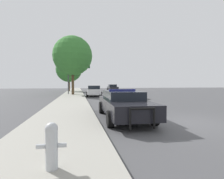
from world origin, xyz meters
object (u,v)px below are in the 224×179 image
car_background_midblock (94,91)px  tree_sidewalk_far (69,69)px  traffic_light (77,71)px  tree_sidewalk_mid (73,56)px  fire_hydrant (52,144)px  car_background_oncoming (112,88)px  police_car (123,103)px

car_background_midblock → tree_sidewalk_far: size_ratio=0.66×
traffic_light → tree_sidewalk_mid: tree_sidewalk_mid is taller
fire_hydrant → car_background_oncoming: (7.45, 31.50, 0.20)m
tree_sidewalk_far → car_background_midblock: bearing=-74.1°
car_background_midblock → tree_sidewalk_mid: 5.96m
fire_hydrant → tree_sidewalk_mid: tree_sidewalk_mid is taller
tree_sidewalk_mid → fire_hydrant: bearing=-89.5°
police_car → car_background_oncoming: (4.81, 26.59, 0.06)m
car_background_oncoming → tree_sidewalk_far: bearing=-8.3°
car_background_midblock → car_background_oncoming: bearing=72.3°
traffic_light → tree_sidewalk_mid: bearing=-108.1°
car_background_midblock → tree_sidewalk_far: tree_sidewalk_far is taller
police_car → traffic_light: bearing=-81.6°
car_background_oncoming → tree_sidewalk_far: (-8.66, 1.63, 3.80)m
car_background_midblock → fire_hydrant: bearing=-92.7°
police_car → tree_sidewalk_mid: bearing=-78.9°
police_car → fire_hydrant: bearing=63.4°
traffic_light → car_background_oncoming: bearing=47.9°
car_background_midblock → car_background_oncoming: (4.85, 11.75, 0.04)m
car_background_oncoming → fire_hydrant: bearing=79.1°
car_background_midblock → car_background_oncoming: size_ratio=1.10×
fire_hydrant → car_background_oncoming: 32.36m
tree_sidewalk_mid → traffic_light: bearing=71.9°
police_car → tree_sidewalk_far: bearing=-80.5°
fire_hydrant → car_background_oncoming: bearing=76.7°
car_background_oncoming → tree_sidewalk_mid: (-7.63, -9.61, 4.78)m
police_car → car_background_midblock: 14.84m
traffic_light → tree_sidewalk_mid: size_ratio=0.60×
fire_hydrant → tree_sidewalk_far: bearing=92.1°
traffic_light → car_background_oncoming: traffic_light is taller
police_car → fire_hydrant: police_car is taller
fire_hydrant → tree_sidewalk_mid: size_ratio=0.10×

